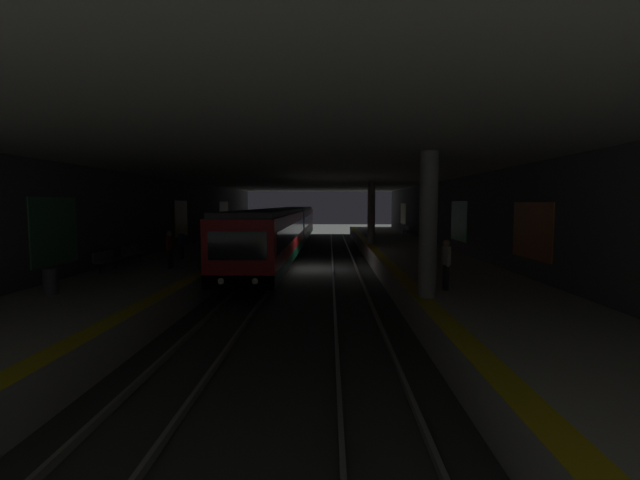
% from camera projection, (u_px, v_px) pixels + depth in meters
% --- Properties ---
extents(ground_plane, '(120.00, 120.00, 0.00)m').
position_uv_depth(ground_plane, '(309.00, 269.00, 27.28)').
color(ground_plane, '#383A38').
extents(track_left, '(60.00, 1.53, 0.16)m').
position_uv_depth(track_left, '(344.00, 268.00, 27.23)').
color(track_left, gray).
rests_on(track_left, ground).
extents(track_right, '(60.00, 1.53, 0.16)m').
position_uv_depth(track_right, '(273.00, 268.00, 27.32)').
color(track_right, gray).
rests_on(track_right, ground).
extents(platform_left, '(60.00, 5.30, 1.06)m').
position_uv_depth(platform_left, '(416.00, 261.00, 27.10)').
color(platform_left, '#B7B2A8').
rests_on(platform_left, ground).
extents(platform_right, '(60.00, 5.30, 1.06)m').
position_uv_depth(platform_right, '(203.00, 260.00, 27.38)').
color(platform_right, '#B7B2A8').
rests_on(platform_right, ground).
extents(wall_left, '(60.00, 0.56, 5.60)m').
position_uv_depth(wall_left, '(464.00, 223.00, 26.90)').
color(wall_left, '#56565B').
rests_on(wall_left, ground).
extents(wall_right, '(60.00, 0.56, 5.60)m').
position_uv_depth(wall_right, '(155.00, 223.00, 27.29)').
color(wall_right, '#56565B').
rests_on(wall_right, ground).
extents(ceiling_slab, '(60.00, 19.40, 0.40)m').
position_uv_depth(ceiling_slab, '(308.00, 174.00, 26.81)').
color(ceiling_slab, beige).
rests_on(ceiling_slab, wall_left).
extents(pillar_near, '(0.56, 0.56, 4.55)m').
position_uv_depth(pillar_near, '(428.00, 225.00, 13.84)').
color(pillar_near, gray).
rests_on(pillar_near, platform_left).
extents(pillar_far, '(0.56, 0.56, 4.55)m').
position_uv_depth(pillar_far, '(371.00, 213.00, 32.62)').
color(pillar_far, gray).
rests_on(pillar_far, platform_left).
extents(metro_train, '(38.21, 2.83, 3.49)m').
position_uv_depth(metro_train, '(286.00, 228.00, 35.81)').
color(metro_train, red).
rests_on(metro_train, track_right).
extents(bench_left_near, '(1.70, 0.47, 0.86)m').
position_uv_depth(bench_left_near, '(425.00, 236.00, 33.77)').
color(bench_left_near, '#262628').
rests_on(bench_left_near, platform_left).
extents(bench_left_mid, '(1.70, 0.47, 0.86)m').
position_uv_depth(bench_left_mid, '(406.00, 229.00, 42.21)').
color(bench_left_mid, '#262628').
rests_on(bench_left_mid, platform_left).
extents(bench_right_near, '(1.70, 0.47, 0.86)m').
position_uv_depth(bench_right_near, '(106.00, 259.00, 19.49)').
color(bench_right_near, '#262628').
rests_on(bench_right_near, platform_right).
extents(bench_right_mid, '(1.70, 0.47, 0.86)m').
position_uv_depth(bench_right_mid, '(133.00, 252.00, 22.11)').
color(bench_right_mid, '#262628').
rests_on(bench_right_mid, platform_right).
extents(bench_right_far, '(1.70, 0.47, 0.86)m').
position_uv_depth(bench_right_far, '(219.00, 231.00, 39.26)').
color(bench_right_far, '#262628').
rests_on(bench_right_far, platform_right).
extents(person_waiting_near, '(0.60, 0.22, 1.62)m').
position_uv_depth(person_waiting_near, '(253.00, 226.00, 41.87)').
color(person_waiting_near, '#252525').
rests_on(person_waiting_near, platform_right).
extents(person_walking_mid, '(0.60, 0.22, 1.56)m').
position_uv_depth(person_walking_mid, '(182.00, 243.00, 23.58)').
color(person_walking_mid, '#353535').
rests_on(person_walking_mid, platform_right).
extents(person_standing_far, '(0.60, 0.24, 1.73)m').
position_uv_depth(person_standing_far, '(446.00, 262.00, 15.12)').
color(person_standing_far, '#282828').
rests_on(person_standing_far, platform_left).
extents(person_boarding, '(0.60, 0.23, 1.70)m').
position_uv_depth(person_boarding, '(170.00, 248.00, 20.30)').
color(person_boarding, '#292929').
rests_on(person_boarding, platform_right).
extents(trash_bin, '(0.44, 0.44, 0.85)m').
position_uv_depth(trash_bin, '(50.00, 281.00, 14.44)').
color(trash_bin, '#595B5E').
rests_on(trash_bin, platform_right).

